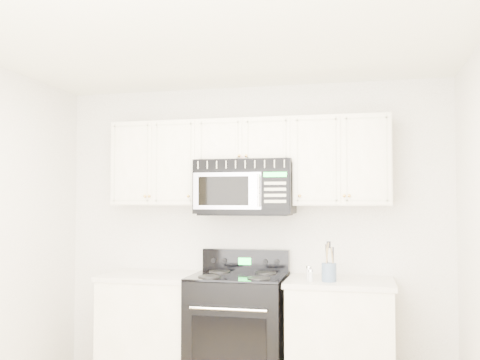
# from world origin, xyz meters

# --- Properties ---
(room) EXTENTS (3.51, 3.51, 2.61)m
(room) POSITION_xyz_m (0.00, 0.00, 1.30)
(room) COLOR olive
(room) RESTS_ON ground
(base_cabinet_left) EXTENTS (0.86, 0.65, 0.92)m
(base_cabinet_left) POSITION_xyz_m (-0.80, 1.44, 0.43)
(base_cabinet_left) COLOR white
(base_cabinet_left) RESTS_ON ground
(base_cabinet_right) EXTENTS (0.86, 0.65, 0.92)m
(base_cabinet_right) POSITION_xyz_m (0.80, 1.44, 0.43)
(base_cabinet_right) COLOR white
(base_cabinet_right) RESTS_ON ground
(range) EXTENTS (0.78, 0.71, 1.13)m
(range) POSITION_xyz_m (-0.04, 1.42, 0.48)
(range) COLOR black
(range) RESTS_ON ground
(upper_cabinets) EXTENTS (2.44, 0.37, 0.75)m
(upper_cabinets) POSITION_xyz_m (-0.00, 1.58, 1.93)
(upper_cabinets) COLOR white
(upper_cabinets) RESTS_ON ground
(microwave) EXTENTS (0.84, 0.47, 0.46)m
(microwave) POSITION_xyz_m (-0.00, 1.54, 1.68)
(microwave) COLOR black
(microwave) RESTS_ON ground
(utensil_crock) EXTENTS (0.12, 0.12, 0.31)m
(utensil_crock) POSITION_xyz_m (0.72, 1.31, 1.00)
(utensil_crock) COLOR slate
(utensil_crock) RESTS_ON base_cabinet_right
(shaker_salt) EXTENTS (0.04, 0.04, 0.09)m
(shaker_salt) POSITION_xyz_m (0.58, 1.29, 0.97)
(shaker_salt) COLOR silver
(shaker_salt) RESTS_ON base_cabinet_right
(shaker_pepper) EXTENTS (0.05, 0.05, 0.11)m
(shaker_pepper) POSITION_xyz_m (0.56, 1.39, 0.98)
(shaker_pepper) COLOR silver
(shaker_pepper) RESTS_ON base_cabinet_right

